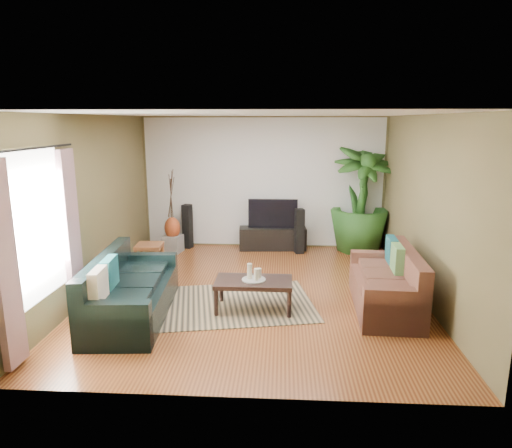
# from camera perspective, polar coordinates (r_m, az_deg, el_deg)

# --- Properties ---
(floor) EXTENTS (5.50, 5.50, 0.00)m
(floor) POSITION_cam_1_polar(r_m,az_deg,el_deg) (7.15, -0.10, -8.59)
(floor) COLOR brown
(floor) RESTS_ON ground
(ceiling) EXTENTS (5.50, 5.50, 0.00)m
(ceiling) POSITION_cam_1_polar(r_m,az_deg,el_deg) (6.66, -0.11, 13.58)
(ceiling) COLOR white
(ceiling) RESTS_ON ground
(wall_back) EXTENTS (5.00, 0.00, 5.00)m
(wall_back) POSITION_cam_1_polar(r_m,az_deg,el_deg) (9.49, 0.92, 5.17)
(wall_back) COLOR brown
(wall_back) RESTS_ON ground
(wall_front) EXTENTS (5.00, 0.00, 5.00)m
(wall_front) POSITION_cam_1_polar(r_m,az_deg,el_deg) (4.12, -2.46, -5.00)
(wall_front) COLOR brown
(wall_front) RESTS_ON ground
(wall_left) EXTENTS (0.00, 5.50, 5.50)m
(wall_left) POSITION_cam_1_polar(r_m,az_deg,el_deg) (7.37, -19.92, 2.19)
(wall_left) COLOR brown
(wall_left) RESTS_ON ground
(wall_right) EXTENTS (0.00, 5.50, 5.50)m
(wall_right) POSITION_cam_1_polar(r_m,az_deg,el_deg) (7.08, 20.54, 1.74)
(wall_right) COLOR brown
(wall_right) RESTS_ON ground
(backwall_panel) EXTENTS (4.90, 0.00, 4.90)m
(backwall_panel) POSITION_cam_1_polar(r_m,az_deg,el_deg) (9.48, 0.92, 5.16)
(backwall_panel) COLOR white
(backwall_panel) RESTS_ON ground
(window_pane) EXTENTS (0.00, 1.80, 1.80)m
(window_pane) POSITION_cam_1_polar(r_m,az_deg,el_deg) (5.94, -25.77, -0.23)
(window_pane) COLOR white
(window_pane) RESTS_ON ground
(curtain_near) EXTENTS (0.08, 0.35, 2.20)m
(curtain_near) POSITION_cam_1_polar(r_m,az_deg,el_deg) (5.35, -28.88, -4.64)
(curtain_near) COLOR gray
(curtain_near) RESTS_ON ground
(curtain_far) EXTENTS (0.08, 0.35, 2.20)m
(curtain_far) POSITION_cam_1_polar(r_m,az_deg,el_deg) (6.62, -22.08, -0.89)
(curtain_far) COLOR gray
(curtain_far) RESTS_ON ground
(curtain_rod) EXTENTS (0.03, 1.90, 0.03)m
(curtain_rod) POSITION_cam_1_polar(r_m,az_deg,el_deg) (5.80, -26.19, 8.46)
(curtain_rod) COLOR black
(curtain_rod) RESTS_ON ground
(sofa_left) EXTENTS (1.06, 2.16, 0.85)m
(sofa_left) POSITION_cam_1_polar(r_m,az_deg,el_deg) (6.42, -15.22, -7.54)
(sofa_left) COLOR black
(sofa_left) RESTS_ON floor
(sofa_right) EXTENTS (0.90, 1.84, 0.85)m
(sofa_right) POSITION_cam_1_polar(r_m,az_deg,el_deg) (6.71, 15.85, -6.71)
(sofa_right) COLOR #563024
(sofa_right) RESTS_ON floor
(area_rug) EXTENTS (2.58, 2.05, 0.01)m
(area_rug) POSITION_cam_1_polar(r_m,az_deg,el_deg) (6.75, -2.96, -9.91)
(area_rug) COLOR #A0865E
(area_rug) RESTS_ON floor
(coffee_table) EXTENTS (1.07, 0.59, 0.44)m
(coffee_table) POSITION_cam_1_polar(r_m,az_deg,el_deg) (6.48, -0.29, -8.84)
(coffee_table) COLOR black
(coffee_table) RESTS_ON floor
(candle_tray) EXTENTS (0.33, 0.33, 0.01)m
(candle_tray) POSITION_cam_1_polar(r_m,az_deg,el_deg) (6.40, -0.29, -6.95)
(candle_tray) COLOR gray
(candle_tray) RESTS_ON coffee_table
(candle_tall) EXTENTS (0.07, 0.07, 0.21)m
(candle_tall) POSITION_cam_1_polar(r_m,az_deg,el_deg) (6.39, -0.81, -5.89)
(candle_tall) COLOR beige
(candle_tall) RESTS_ON candle_tray
(candle_mid) EXTENTS (0.07, 0.07, 0.17)m
(candle_mid) POSITION_cam_1_polar(r_m,az_deg,el_deg) (6.33, 0.05, -6.31)
(candle_mid) COLOR #F3EECE
(candle_mid) RESTS_ON candle_tray
(candle_short) EXTENTS (0.07, 0.07, 0.14)m
(candle_short) POSITION_cam_1_polar(r_m,az_deg,el_deg) (6.43, 0.37, -6.15)
(candle_short) COLOR beige
(candle_short) RESTS_ON candle_tray
(tv_stand) EXTENTS (1.40, 0.51, 0.46)m
(tv_stand) POSITION_cam_1_polar(r_m,az_deg,el_deg) (9.46, 2.09, -1.79)
(tv_stand) COLOR black
(tv_stand) RESTS_ON floor
(television) EXTENTS (1.01, 0.05, 0.59)m
(television) POSITION_cam_1_polar(r_m,az_deg,el_deg) (9.34, 2.12, 1.33)
(television) COLOR black
(television) RESTS_ON tv_stand
(speaker_left) EXTENTS (0.21, 0.22, 0.92)m
(speaker_left) POSITION_cam_1_polar(r_m,az_deg,el_deg) (9.60, -8.56, -0.28)
(speaker_left) COLOR black
(speaker_left) RESTS_ON floor
(speaker_right) EXTENTS (0.21, 0.22, 0.90)m
(speaker_right) POSITION_cam_1_polar(r_m,az_deg,el_deg) (9.14, 5.44, -0.90)
(speaker_right) COLOR black
(speaker_right) RESTS_ON floor
(potted_plant) EXTENTS (1.41, 1.41, 2.14)m
(potted_plant) POSITION_cam_1_polar(r_m,az_deg,el_deg) (9.41, 12.94, 3.05)
(potted_plant) COLOR #204D19
(potted_plant) RESTS_ON floor
(plant_pot) EXTENTS (0.39, 0.39, 0.31)m
(plant_pot) POSITION_cam_1_polar(r_m,az_deg,el_deg) (9.60, 12.67, -2.34)
(plant_pot) COLOR black
(plant_pot) RESTS_ON floor
(pedestal) EXTENTS (0.41, 0.41, 0.34)m
(pedestal) POSITION_cam_1_polar(r_m,az_deg,el_deg) (9.40, -10.34, -2.44)
(pedestal) COLOR gray
(pedestal) RESTS_ON floor
(vase) EXTENTS (0.31, 0.31, 0.44)m
(vase) POSITION_cam_1_polar(r_m,az_deg,el_deg) (9.32, -10.42, -0.48)
(vase) COLOR maroon
(vase) RESTS_ON pedestal
(side_table) EXTENTS (0.48, 0.48, 0.48)m
(side_table) POSITION_cam_1_polar(r_m,az_deg,el_deg) (8.35, -13.14, -4.04)
(side_table) COLOR brown
(side_table) RESTS_ON floor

